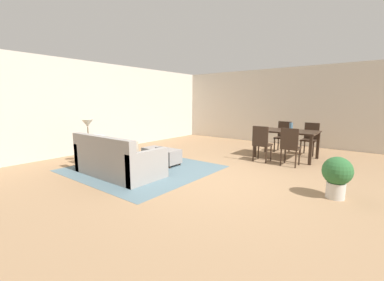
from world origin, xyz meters
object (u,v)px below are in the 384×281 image
at_px(ottoman_table, 161,155).
at_px(book_on_ottoman, 161,148).
at_px(dining_table, 287,134).
at_px(dining_chair_far_right, 310,137).
at_px(dining_chair_far_left, 283,135).
at_px(vase_centerpiece, 291,127).
at_px(couch, 117,161).
at_px(dining_chair_near_right, 290,145).
at_px(table_lamp, 87,124).
at_px(side_table, 89,146).
at_px(dining_chair_near_left, 261,142).
at_px(potted_plant, 337,174).

relative_size(ottoman_table, book_on_ottoman, 3.75).
xyz_separation_m(ottoman_table, dining_table, (2.21, 2.56, 0.44)).
xyz_separation_m(dining_table, dining_chair_far_right, (0.42, 0.86, -0.15)).
bearing_deg(ottoman_table, dining_chair_far_left, 61.53).
bearing_deg(vase_centerpiece, ottoman_table, -131.82).
xyz_separation_m(ottoman_table, dining_chair_far_right, (2.63, 3.42, 0.30)).
bearing_deg(ottoman_table, couch, -94.40).
bearing_deg(vase_centerpiece, dining_chair_far_left, 118.17).
bearing_deg(dining_chair_near_right, book_on_ottoman, -145.42).
height_order(ottoman_table, table_lamp, table_lamp).
height_order(dining_chair_near_right, dining_chair_far_left, same).
xyz_separation_m(ottoman_table, vase_centerpiece, (2.31, 2.58, 0.64)).
height_order(side_table, dining_chair_near_left, dining_chair_near_left).
distance_m(book_on_ottoman, potted_plant, 3.73).
xyz_separation_m(dining_chair_near_left, dining_chair_far_left, (0.01, 1.69, 0.00)).
height_order(dining_chair_near_left, dining_chair_far_right, same).
relative_size(dining_chair_near_left, book_on_ottoman, 3.54).
height_order(table_lamp, vase_centerpiece, table_lamp).
bearing_deg(book_on_ottoman, dining_chair_near_right, 34.58).
xyz_separation_m(ottoman_table, book_on_ottoman, (0.03, -0.03, 0.18)).
relative_size(side_table, dining_table, 0.38).
bearing_deg(dining_chair_near_right, dining_chair_far_right, 87.75).
bearing_deg(dining_chair_far_left, couch, -112.82).
bearing_deg(dining_chair_far_left, book_on_ottoman, -117.82).
relative_size(dining_table, dining_chair_far_right, 1.68).
relative_size(ottoman_table, dining_chair_near_left, 1.06).
distance_m(side_table, book_on_ottoman, 1.76).
height_order(couch, dining_table, couch).
bearing_deg(dining_table, dining_chair_near_right, -67.72).
relative_size(dining_table, dining_chair_near_left, 1.68).
relative_size(couch, dining_chair_near_right, 2.09).
bearing_deg(couch, dining_table, 58.56).
height_order(couch, dining_chair_far_left, dining_chair_far_left).
relative_size(ottoman_table, dining_chair_far_left, 1.06).
bearing_deg(dining_chair_near_left, book_on_ottoman, -135.79).
bearing_deg(dining_chair_far_right, book_on_ottoman, -126.94).
xyz_separation_m(couch, book_on_ottoman, (0.13, 1.18, 0.11)).
height_order(ottoman_table, dining_chair_far_left, dining_chair_far_left).
height_order(ottoman_table, potted_plant, potted_plant).
bearing_deg(vase_centerpiece, dining_table, -167.85).
relative_size(dining_chair_near_left, dining_chair_far_left, 1.00).
distance_m(dining_chair_far_right, book_on_ottoman, 4.32).
xyz_separation_m(ottoman_table, potted_plant, (3.76, 0.15, 0.17)).
bearing_deg(table_lamp, side_table, 165.96).
bearing_deg(ottoman_table, dining_chair_far_right, 52.45).
distance_m(ottoman_table, potted_plant, 3.76).
bearing_deg(vase_centerpiece, side_table, -134.74).
bearing_deg(dining_table, potted_plant, -57.45).
bearing_deg(ottoman_table, table_lamp, -140.52).
bearing_deg(dining_chair_far_right, vase_centerpiece, -110.81).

